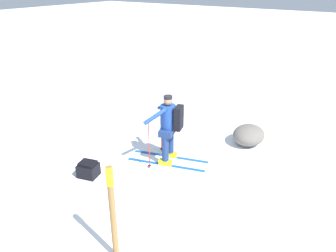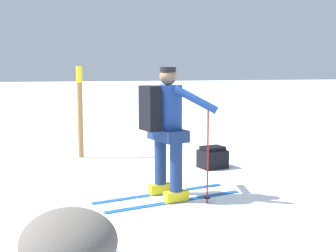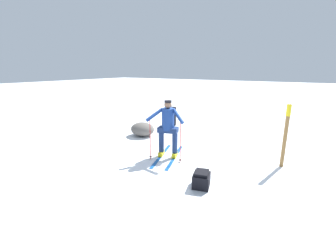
{
  "view_description": "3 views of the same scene",
  "coord_description": "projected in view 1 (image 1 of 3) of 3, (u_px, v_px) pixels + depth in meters",
  "views": [
    {
      "loc": [
        4.93,
        2.94,
        3.91
      ],
      "look_at": [
        -0.52,
        -0.78,
        0.89
      ],
      "focal_mm": 35.0,
      "sensor_mm": 36.0,
      "label": 1
    },
    {
      "loc": [
        -5.98,
        0.42,
        1.63
      ],
      "look_at": [
        -0.52,
        -0.78,
        0.89
      ],
      "focal_mm": 50.0,
      "sensor_mm": 36.0,
      "label": 2
    },
    {
      "loc": [
        2.64,
        -5.83,
        2.43
      ],
      "look_at": [
        -0.52,
        -0.78,
        0.89
      ],
      "focal_mm": 24.0,
      "sensor_mm": 36.0,
      "label": 3
    }
  ],
  "objects": [
    {
      "name": "ground_plane",
      "position": [
        185.0,
        182.0,
        6.84
      ],
      "size": [
        80.0,
        80.0,
        0.0
      ],
      "primitive_type": "plane",
      "color": "white"
    },
    {
      "name": "rock_boulder",
      "position": [
        249.0,
        135.0,
        8.3
      ],
      "size": [
        0.91,
        0.77,
        0.5
      ],
      "primitive_type": "ellipsoid",
      "color": "#5B5651",
      "rests_on": "ground_plane"
    },
    {
      "name": "trail_marker",
      "position": [
        112.0,
        208.0,
        4.64
      ],
      "size": [
        0.11,
        0.11,
        1.6
      ],
      "color": "olive",
      "rests_on": "ground_plane"
    },
    {
      "name": "skier",
      "position": [
        169.0,
        125.0,
        7.24
      ],
      "size": [
        1.11,
        1.89,
        1.6
      ],
      "color": "#144C9E",
      "rests_on": "ground_plane"
    },
    {
      "name": "dropped_backpack",
      "position": [
        88.0,
        169.0,
        6.98
      ],
      "size": [
        0.44,
        0.47,
        0.35
      ],
      "color": "black",
      "rests_on": "ground_plane"
    }
  ]
}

